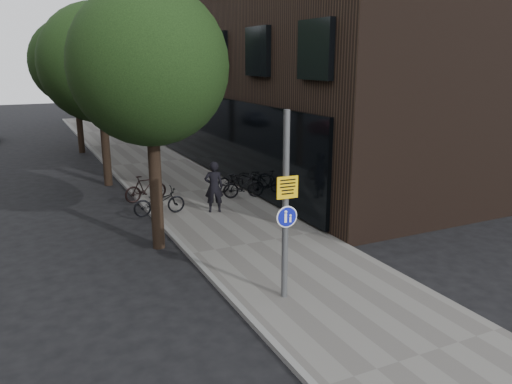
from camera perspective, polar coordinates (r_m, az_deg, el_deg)
ground at (r=12.48m, az=6.50°, el=-11.19°), size 120.00×120.00×0.00m
sidewalk at (r=21.13m, az=-7.47°, el=-0.02°), size 4.50×60.00×0.12m
curb_edge at (r=20.56m, az=-13.42°, el=-0.72°), size 0.15×60.00×0.13m
building_right_dark_brick at (r=34.81m, az=-0.97°, el=20.78°), size 12.00×40.00×18.00m
street_tree_near at (r=14.50m, az=-11.91°, el=13.19°), size 4.40×4.40×7.50m
street_tree_mid at (r=22.83m, az=-17.34°, el=13.40°), size 5.00×5.00×7.80m
street_tree_far at (r=31.75m, az=-19.96°, el=13.45°), size 5.00×5.00×7.80m
signpost at (r=11.11m, az=3.38°, el=-1.67°), size 0.50×0.14×4.33m
pedestrian at (r=17.92m, az=-4.83°, el=0.59°), size 0.77×0.61×1.85m
parked_bike_facade_near at (r=20.95m, az=-2.37°, el=1.54°), size 2.00×1.10×1.00m
parked_bike_facade_far at (r=19.80m, az=-1.49°, el=0.71°), size 1.67×0.79×0.97m
parked_bike_curb_near at (r=17.95m, az=-11.01°, el=-1.07°), size 1.86×0.68×0.97m
parked_bike_curb_far at (r=19.79m, az=-12.50°, el=0.43°), size 1.77×0.77×1.03m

